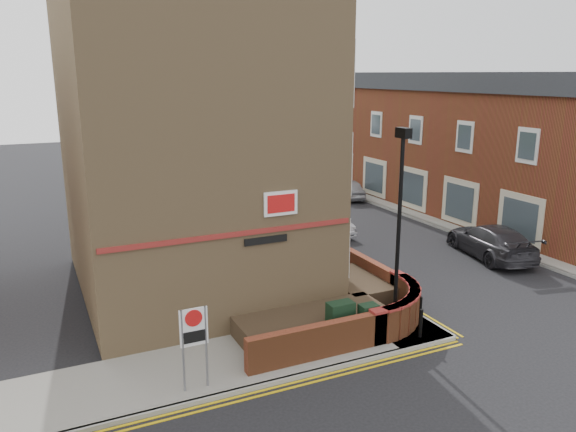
# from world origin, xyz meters

# --- Properties ---
(ground) EXTENTS (120.00, 120.00, 0.00)m
(ground) POSITION_xyz_m (0.00, 0.00, 0.00)
(ground) COLOR black
(ground) RESTS_ON ground
(pavement_corner) EXTENTS (13.00, 3.00, 0.12)m
(pavement_corner) POSITION_xyz_m (-3.50, 1.50, 0.06)
(pavement_corner) COLOR gray
(pavement_corner) RESTS_ON ground
(pavement_main) EXTENTS (2.00, 32.00, 0.12)m
(pavement_main) POSITION_xyz_m (2.00, 16.00, 0.06)
(pavement_main) COLOR gray
(pavement_main) RESTS_ON ground
(pavement_far) EXTENTS (4.00, 40.00, 0.12)m
(pavement_far) POSITION_xyz_m (13.00, 13.00, 0.06)
(pavement_far) COLOR gray
(pavement_far) RESTS_ON ground
(kerb_side) EXTENTS (13.00, 0.15, 0.12)m
(kerb_side) POSITION_xyz_m (-3.50, 0.00, 0.06)
(kerb_side) COLOR gray
(kerb_side) RESTS_ON ground
(kerb_main_near) EXTENTS (0.15, 32.00, 0.12)m
(kerb_main_near) POSITION_xyz_m (3.00, 16.00, 0.06)
(kerb_main_near) COLOR gray
(kerb_main_near) RESTS_ON ground
(kerb_main_far) EXTENTS (0.15, 40.00, 0.12)m
(kerb_main_far) POSITION_xyz_m (11.00, 13.00, 0.06)
(kerb_main_far) COLOR gray
(kerb_main_far) RESTS_ON ground
(yellow_lines_side) EXTENTS (13.00, 0.28, 0.01)m
(yellow_lines_side) POSITION_xyz_m (-3.50, -0.25, 0.01)
(yellow_lines_side) COLOR gold
(yellow_lines_side) RESTS_ON ground
(yellow_lines_main) EXTENTS (0.28, 32.00, 0.01)m
(yellow_lines_main) POSITION_xyz_m (3.25, 16.00, 0.01)
(yellow_lines_main) COLOR gold
(yellow_lines_main) RESTS_ON ground
(corner_building) EXTENTS (8.95, 10.40, 13.60)m
(corner_building) POSITION_xyz_m (-2.84, 8.00, 6.23)
(corner_building) COLOR #9A7A52
(corner_building) RESTS_ON ground
(garden_wall) EXTENTS (6.80, 6.00, 1.20)m
(garden_wall) POSITION_xyz_m (0.00, 2.50, 0.00)
(garden_wall) COLOR brown
(garden_wall) RESTS_ON ground
(lamppost) EXTENTS (0.25, 0.50, 6.30)m
(lamppost) POSITION_xyz_m (1.60, 1.20, 3.34)
(lamppost) COLOR black
(lamppost) RESTS_ON pavement_corner
(utility_cabinet_large) EXTENTS (0.80, 0.45, 1.20)m
(utility_cabinet_large) POSITION_xyz_m (-0.30, 1.30, 0.72)
(utility_cabinet_large) COLOR black
(utility_cabinet_large) RESTS_ON pavement_corner
(utility_cabinet_small) EXTENTS (0.55, 0.40, 1.10)m
(utility_cabinet_small) POSITION_xyz_m (0.50, 1.00, 0.67)
(utility_cabinet_small) COLOR black
(utility_cabinet_small) RESTS_ON pavement_corner
(bollard_near) EXTENTS (0.11, 0.11, 0.90)m
(bollard_near) POSITION_xyz_m (2.00, 0.40, 0.57)
(bollard_near) COLOR black
(bollard_near) RESTS_ON pavement_corner
(bollard_far) EXTENTS (0.11, 0.11, 0.90)m
(bollard_far) POSITION_xyz_m (2.60, 1.20, 0.57)
(bollard_far) COLOR black
(bollard_far) RESTS_ON pavement_corner
(zone_sign) EXTENTS (0.72, 0.07, 2.20)m
(zone_sign) POSITION_xyz_m (-5.00, 0.50, 1.64)
(zone_sign) COLOR slate
(zone_sign) RESTS_ON pavement_corner
(far_terrace) EXTENTS (5.40, 30.40, 8.00)m
(far_terrace) POSITION_xyz_m (14.50, 17.00, 4.04)
(far_terrace) COLOR brown
(far_terrace) RESTS_ON ground
(far_terrace_cream) EXTENTS (5.40, 12.40, 8.00)m
(far_terrace_cream) POSITION_xyz_m (14.50, 38.00, 4.05)
(far_terrace_cream) COLOR beige
(far_terrace_cream) RESTS_ON ground
(tree_near) EXTENTS (3.64, 3.65, 6.70)m
(tree_near) POSITION_xyz_m (2.00, 14.05, 4.70)
(tree_near) COLOR #382B1E
(tree_near) RESTS_ON pavement_main
(tree_mid) EXTENTS (4.03, 4.03, 7.42)m
(tree_mid) POSITION_xyz_m (2.00, 22.05, 5.20)
(tree_mid) COLOR #382B1E
(tree_mid) RESTS_ON pavement_main
(tree_far) EXTENTS (3.81, 3.81, 7.00)m
(tree_far) POSITION_xyz_m (2.00, 30.05, 4.91)
(tree_far) COLOR #382B1E
(tree_far) RESTS_ON pavement_main
(traffic_light_assembly) EXTENTS (0.20, 0.16, 4.20)m
(traffic_light_assembly) POSITION_xyz_m (2.40, 25.00, 2.78)
(traffic_light_assembly) COLOR black
(traffic_light_assembly) RESTS_ON pavement_main
(silver_car_near) EXTENTS (1.77, 3.90, 1.24)m
(silver_car_near) POSITION_xyz_m (5.00, 12.03, 0.62)
(silver_car_near) COLOR #BABBC2
(silver_car_near) RESTS_ON ground
(red_car_main) EXTENTS (3.17, 4.85, 1.24)m
(red_car_main) POSITION_xyz_m (4.33, 22.81, 0.62)
(red_car_main) COLOR maroon
(red_car_main) RESTS_ON ground
(grey_car_far) EXTENTS (3.08, 5.38, 1.47)m
(grey_car_far) POSITION_xyz_m (9.93, 5.63, 0.73)
(grey_car_far) COLOR #29282D
(grey_car_far) RESTS_ON ground
(silver_car_far) EXTENTS (2.49, 4.01, 1.27)m
(silver_car_far) POSITION_xyz_m (10.50, 18.69, 0.64)
(silver_car_far) COLOR #A4A5AB
(silver_car_far) RESTS_ON ground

